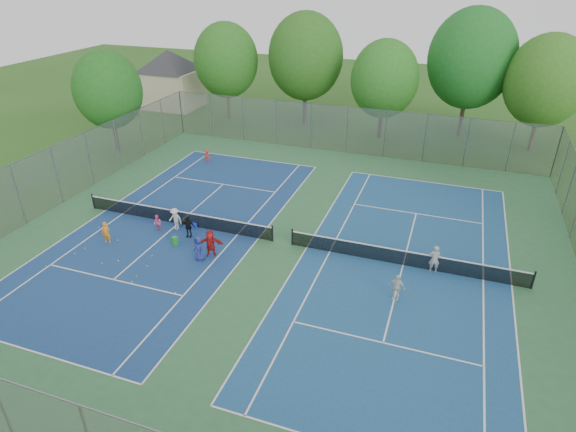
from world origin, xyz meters
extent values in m
plane|color=#29541A|center=(0.00, 0.00, 0.00)|extent=(120.00, 120.00, 0.00)
cube|color=#2F653B|center=(0.00, 0.00, 0.01)|extent=(32.00, 32.00, 0.01)
cube|color=navy|center=(-7.00, 0.00, 0.02)|extent=(10.97, 23.77, 0.01)
cube|color=navy|center=(7.00, 0.00, 0.02)|extent=(10.97, 23.77, 0.01)
cube|color=black|center=(-7.00, 0.00, 0.46)|extent=(12.87, 0.10, 0.91)
cube|color=black|center=(7.00, 0.00, 0.46)|extent=(12.87, 0.10, 0.91)
cube|color=gray|center=(0.00, 16.00, 2.00)|extent=(32.00, 0.10, 4.00)
cube|color=gray|center=(-16.00, 0.00, 2.00)|extent=(0.10, 32.00, 4.00)
cube|color=#B7A88C|center=(-22.00, 24.00, 2.00)|extent=(6.00, 5.00, 4.00)
pyramid|color=#2D2D33|center=(-22.00, 24.00, 6.20)|extent=(11.03, 11.03, 2.20)
cylinder|color=#443326|center=(-14.00, 22.00, 1.75)|extent=(0.36, 0.36, 3.50)
ellipsoid|color=#265E1B|center=(-14.00, 22.00, 5.90)|extent=(6.40, 6.40, 7.36)
cylinder|color=#443326|center=(-6.00, 23.00, 1.93)|extent=(0.36, 0.36, 3.85)
ellipsoid|color=#275919|center=(-6.00, 23.00, 6.55)|extent=(7.20, 7.20, 8.28)
cylinder|color=#443326|center=(2.00, 21.00, 1.57)|extent=(0.36, 0.36, 3.15)
ellipsoid|color=#27671E|center=(2.00, 21.00, 5.40)|extent=(6.00, 6.00, 6.90)
cylinder|color=#443326|center=(9.00, 24.00, 2.10)|extent=(0.36, 0.36, 4.20)
ellipsoid|color=#1A5C1E|center=(9.00, 24.00, 7.05)|extent=(7.60, 7.60, 8.74)
cylinder|color=#443326|center=(15.00, 22.00, 1.75)|extent=(0.36, 0.36, 3.50)
ellipsoid|color=#31641C|center=(15.00, 22.00, 5.97)|extent=(6.60, 6.60, 7.59)
cylinder|color=#443326|center=(-19.00, 10.00, 1.57)|extent=(0.36, 0.36, 3.15)
ellipsoid|color=#1C5618|center=(-19.00, 10.00, 5.25)|extent=(5.60, 5.60, 6.44)
cube|color=#1A37C8|center=(-5.82, -0.04, 0.16)|extent=(0.42, 0.42, 0.32)
cube|color=green|center=(-5.80, -2.31, 0.27)|extent=(0.36, 0.36, 0.55)
imported|color=orange|center=(-9.68, -3.37, 0.67)|extent=(0.56, 0.44, 1.35)
imported|color=#E65994|center=(-7.68, -1.16, 0.53)|extent=(0.64, 0.59, 1.07)
imported|color=silver|center=(-6.75, -0.60, 0.71)|extent=(0.96, 0.61, 1.41)
imported|color=black|center=(-5.53, -1.17, 0.69)|extent=(0.86, 0.49, 1.38)
imported|color=navy|center=(-3.70, -3.19, 0.74)|extent=(0.86, 0.74, 1.49)
imported|color=#AC1918|center=(-3.31, -2.58, 0.79)|extent=(1.55, 0.91, 1.59)
imported|color=red|center=(-10.21, 10.02, 0.53)|extent=(0.76, 0.54, 1.06)
imported|color=#9A9A9C|center=(8.56, -0.05, 0.79)|extent=(0.64, 0.49, 1.58)
imported|color=silver|center=(7.03, -3.12, 0.71)|extent=(0.88, 0.50, 1.41)
sphere|color=#CFD230|center=(-6.04, -4.77, 0.03)|extent=(0.07, 0.07, 0.07)
sphere|color=#BACB2F|center=(-10.63, -5.08, 0.03)|extent=(0.07, 0.07, 0.07)
sphere|color=#E4F438|center=(-7.83, -4.87, 0.03)|extent=(0.07, 0.07, 0.07)
sphere|color=yellow|center=(-3.34, -6.35, 0.03)|extent=(0.07, 0.07, 0.07)
sphere|color=#D5E535|center=(-11.35, -2.12, 0.03)|extent=(0.07, 0.07, 0.07)
sphere|color=#C0E635|center=(-5.94, -6.29, 0.03)|extent=(0.07, 0.07, 0.07)
sphere|color=#C1CF30|center=(-8.54, -5.38, 0.03)|extent=(0.07, 0.07, 0.07)
sphere|color=gold|center=(-10.48, -4.42, 0.03)|extent=(0.07, 0.07, 0.07)
sphere|color=yellow|center=(-9.27, -3.03, 0.03)|extent=(0.07, 0.07, 0.07)
sphere|color=#CBE334|center=(-6.38, -3.82, 0.03)|extent=(0.07, 0.07, 0.07)
sphere|color=#A9CB2F|center=(-6.01, -5.81, 0.03)|extent=(0.07, 0.07, 0.07)
sphere|color=#A8C12C|center=(-11.19, -6.62, 0.03)|extent=(0.07, 0.07, 0.07)
camera|label=1|loc=(8.39, -22.68, 14.64)|focal=30.00mm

